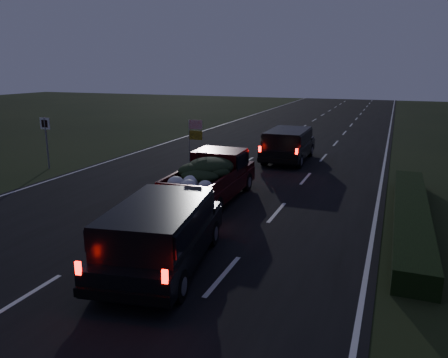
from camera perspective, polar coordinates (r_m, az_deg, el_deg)
The scene contains 7 objects.
ground at distance 14.13m, azimuth -10.11°, elevation -5.70°, with size 120.00×120.00×0.00m, color black.
road_asphalt at distance 14.12m, azimuth -10.11°, elevation -5.66°, with size 14.00×120.00×0.02m, color black.
hedge_row at distance 14.97m, azimuth 23.24°, elevation -4.31°, with size 1.00×10.00×0.60m, color black.
route_sign at distance 22.72m, azimuth -22.23°, elevation 5.37°, with size 0.55×0.08×2.50m.
pickup_truck at distance 15.99m, azimuth -1.63°, elevation 0.60°, with size 2.10×5.10×2.64m.
lead_suv at distance 23.01m, azimuth 8.37°, elevation 4.80°, with size 2.06×4.79×1.37m.
rear_suv at distance 10.63m, azimuth -8.35°, elevation -6.52°, with size 2.76×5.01×1.36m.
Camera 1 is at (7.06, -11.26, 4.79)m, focal length 35.00 mm.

